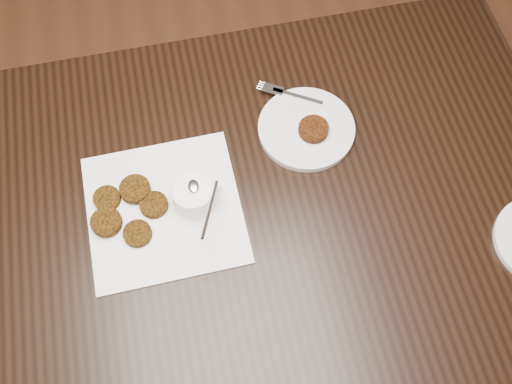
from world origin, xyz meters
The scene contains 6 objects.
floor centered at (0.00, 0.00, 0.00)m, with size 4.00×4.00×0.00m, color #52301C.
table centered at (0.05, 0.09, 0.38)m, with size 1.50×0.96×0.75m, color black.
napkin centered at (-0.09, 0.12, 0.75)m, with size 0.32×0.32×0.00m, color white.
sauce_ramekin centered at (-0.02, 0.13, 0.82)m, with size 0.12×0.12×0.12m, color white, non-canonical shape.
patty_cluster centered at (-0.16, 0.13, 0.76)m, with size 0.22×0.22×0.02m, color #653D0D, non-canonical shape.
plate_with_patty centered at (0.25, 0.25, 0.77)m, with size 0.22×0.22×0.03m, color silver, non-canonical shape.
Camera 1 is at (-0.01, -0.42, 1.86)m, focal length 41.07 mm.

